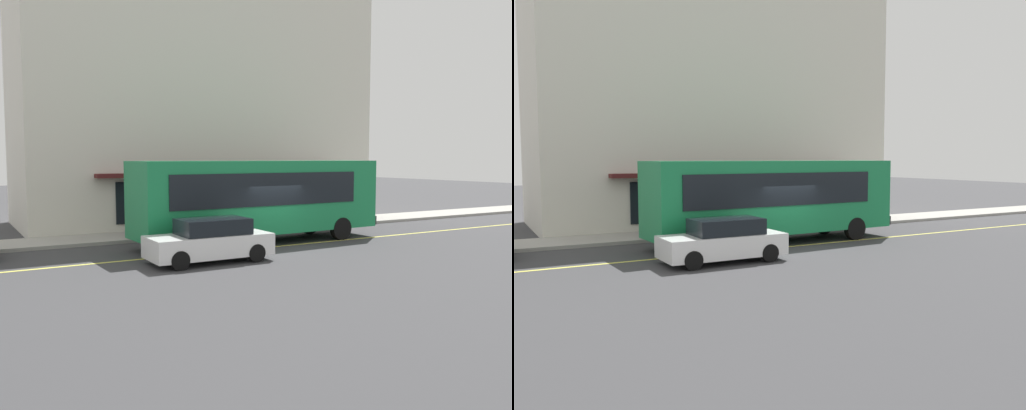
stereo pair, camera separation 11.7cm
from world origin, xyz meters
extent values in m
plane|color=#38383A|center=(0.00, 0.00, 0.00)|extent=(120.00, 120.00, 0.00)
cube|color=#9E9B93|center=(0.00, 5.19, 0.07)|extent=(80.00, 2.74, 0.15)
cube|color=#D8D14C|center=(0.00, 0.00, 0.00)|extent=(36.00, 0.16, 0.01)
cube|color=silver|center=(1.13, 10.65, 7.64)|extent=(19.34, 8.17, 15.28)
cube|color=#4C1919|center=(1.13, 6.32, 2.80)|extent=(13.54, 0.70, 0.20)
cube|color=black|center=(1.13, 6.54, 1.50)|extent=(11.61, 0.08, 2.00)
cube|color=#197F47|center=(0.01, 1.13, 2.00)|extent=(11.10, 2.97, 3.00)
cube|color=black|center=(5.45, 1.36, 2.36)|extent=(0.21, 2.10, 1.80)
cube|color=black|center=(-0.35, 2.38, 2.36)|extent=(8.79, 0.44, 1.32)
cube|color=black|center=(-0.24, -0.15, 2.36)|extent=(8.79, 0.44, 1.32)
cube|color=#0CF259|center=(5.52, 1.37, 3.25)|extent=(0.16, 1.90, 0.36)
cube|color=#2D2D33|center=(5.55, 1.37, 0.75)|extent=(0.26, 2.40, 0.40)
cylinder|color=black|center=(3.48, 2.41, 0.50)|extent=(1.01, 0.34, 1.00)
cylinder|color=black|center=(3.57, 0.15, 0.50)|extent=(1.01, 0.34, 1.00)
cylinder|color=black|center=(-3.56, 2.10, 0.50)|extent=(1.01, 0.34, 1.00)
cylinder|color=black|center=(-3.46, -0.15, 0.50)|extent=(1.01, 0.34, 1.00)
cylinder|color=#2D2D33|center=(2.10, 4.28, 1.75)|extent=(0.12, 0.12, 3.20)
cube|color=black|center=(2.10, 4.48, 2.90)|extent=(0.30, 0.30, 0.90)
sphere|color=red|center=(2.10, 4.65, 3.17)|extent=(0.18, 0.18, 0.18)
sphere|color=orange|center=(2.10, 4.65, 2.90)|extent=(0.18, 0.18, 0.18)
sphere|color=green|center=(2.10, 4.65, 2.63)|extent=(0.18, 0.18, 0.18)
cube|color=white|center=(-3.69, -1.68, 0.60)|extent=(4.30, 1.80, 0.75)
cube|color=black|center=(-3.54, -1.68, 1.25)|extent=(2.41, 1.51, 0.55)
cylinder|color=black|center=(-5.11, -2.50, 0.32)|extent=(0.64, 0.22, 0.64)
cylinder|color=black|center=(-5.11, -0.86, 0.32)|extent=(0.64, 0.22, 0.64)
cylinder|color=black|center=(-2.27, -2.50, 0.32)|extent=(0.64, 0.22, 0.64)
cylinder|color=black|center=(-2.27, -0.86, 0.32)|extent=(0.64, 0.22, 0.64)
cylinder|color=black|center=(1.55, 5.33, 0.58)|extent=(0.18, 0.18, 0.87)
cylinder|color=#26723F|center=(1.55, 5.33, 1.36)|extent=(0.34, 0.34, 0.69)
sphere|color=tan|center=(1.55, 5.33, 1.82)|extent=(0.24, 0.24, 0.24)
cylinder|color=black|center=(-2.76, 5.14, 0.52)|extent=(0.18, 0.18, 0.75)
cylinder|color=#26723F|center=(-2.76, 5.14, 1.19)|extent=(0.34, 0.34, 0.59)
sphere|color=tan|center=(-2.76, 5.14, 1.59)|extent=(0.21, 0.21, 0.21)
cylinder|color=black|center=(3.66, 4.99, 0.58)|extent=(0.18, 0.18, 0.86)
cylinder|color=#26723F|center=(3.66, 4.99, 1.34)|extent=(0.34, 0.34, 0.68)
sphere|color=tan|center=(3.66, 4.99, 1.80)|extent=(0.24, 0.24, 0.24)
camera|label=1|loc=(-11.58, -18.73, 3.61)|focal=38.18mm
camera|label=2|loc=(-11.48, -18.78, 3.61)|focal=38.18mm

